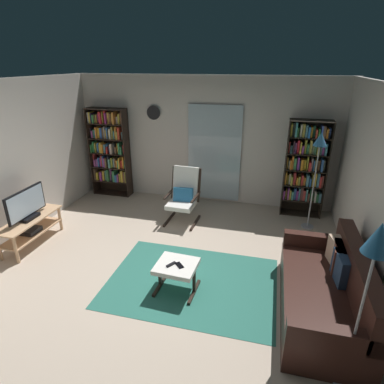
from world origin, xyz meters
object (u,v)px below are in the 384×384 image
object	(u,v)px
leather_sofa	(327,292)
wall_clock	(154,113)
tv_remote	(171,264)
television	(26,206)
cell_phone	(179,265)
floor_lamp_by_sofa	(375,254)
bookshelf_near_sofa	(305,165)
lounge_armchair	(184,194)
bookshelf_near_tv	(110,150)
tv_stand	(31,227)
ottoman	(177,269)
floor_lamp_by_shelf	(319,149)

from	to	relation	value
leather_sofa	wall_clock	xyz separation A→B (m)	(-3.23, 2.99, 1.54)
tv_remote	television	bearing A→B (deg)	-159.82
cell_phone	wall_clock	size ratio (longest dim) A/B	0.48
leather_sofa	cell_phone	distance (m)	1.81
television	floor_lamp_by_sofa	world-z (taller)	floor_lamp_by_sofa
bookshelf_near_sofa	lounge_armchair	xyz separation A→B (m)	(-2.17, -0.82, -0.48)
cell_phone	tv_remote	bearing A→B (deg)	145.09
bookshelf_near_sofa	leather_sofa	bearing A→B (deg)	-87.08
bookshelf_near_tv	bookshelf_near_sofa	bearing A→B (deg)	-0.81
lounge_armchair	tv_stand	bearing A→B (deg)	-146.24
ottoman	wall_clock	world-z (taller)	wall_clock
ottoman	cell_phone	size ratio (longest dim) A/B	3.89
floor_lamp_by_shelf	cell_phone	bearing A→B (deg)	-127.77
tv_remote	ottoman	bearing A→B (deg)	63.74
television	tv_remote	distance (m)	2.68
wall_clock	lounge_armchair	bearing A→B (deg)	-48.03
cell_phone	floor_lamp_by_sofa	xyz separation A→B (m)	(1.87, -0.86, 1.02)
television	wall_clock	size ratio (longest dim) A/B	2.79
ottoman	wall_clock	bearing A→B (deg)	114.58
lounge_armchair	ottoman	bearing A→B (deg)	-77.00
bookshelf_near_sofa	floor_lamp_by_sofa	distance (m)	3.73
lounge_armchair	tv_remote	size ratio (longest dim) A/B	7.10
floor_lamp_by_sofa	leather_sofa	bearing A→B (deg)	94.51
floor_lamp_by_sofa	television	bearing A→B (deg)	162.90
lounge_armchair	floor_lamp_by_shelf	size ratio (longest dim) A/B	0.58
bookshelf_near_tv	leather_sofa	distance (m)	5.16
bookshelf_near_tv	wall_clock	size ratio (longest dim) A/B	6.65
bookshelf_near_sofa	leather_sofa	size ratio (longest dim) A/B	0.99
television	floor_lamp_by_sofa	size ratio (longest dim) A/B	0.47
leather_sofa	wall_clock	bearing A→B (deg)	137.26
leather_sofa	ottoman	size ratio (longest dim) A/B	3.46
bookshelf_near_tv	floor_lamp_by_sofa	bearing A→B (deg)	-41.04
bookshelf_near_sofa	cell_phone	bearing A→B (deg)	-120.29
leather_sofa	cell_phone	xyz separation A→B (m)	(-1.80, -0.06, 0.10)
tv_stand	floor_lamp_by_shelf	bearing A→B (deg)	21.29
tv_remote	floor_lamp_by_sofa	bearing A→B (deg)	9.53
floor_lamp_by_sofa	floor_lamp_by_shelf	distance (m)	3.16
bookshelf_near_sofa	leather_sofa	distance (m)	2.88
leather_sofa	television	bearing A→B (deg)	173.72
cell_phone	floor_lamp_by_shelf	distance (m)	3.09
tv_stand	lounge_armchair	size ratio (longest dim) A/B	1.14
tv_stand	lounge_armchair	world-z (taller)	lounge_armchair
ottoman	floor_lamp_by_shelf	distance (m)	3.13
leather_sofa	lounge_armchair	world-z (taller)	lounge_armchair
tv_stand	tv_remote	distance (m)	2.66
television	floor_lamp_by_shelf	size ratio (longest dim) A/B	0.46
ottoman	bookshelf_near_sofa	bearing A→B (deg)	58.83
floor_lamp_by_shelf	wall_clock	distance (m)	3.32
leather_sofa	cell_phone	world-z (taller)	leather_sofa
television	leather_sofa	size ratio (longest dim) A/B	0.43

